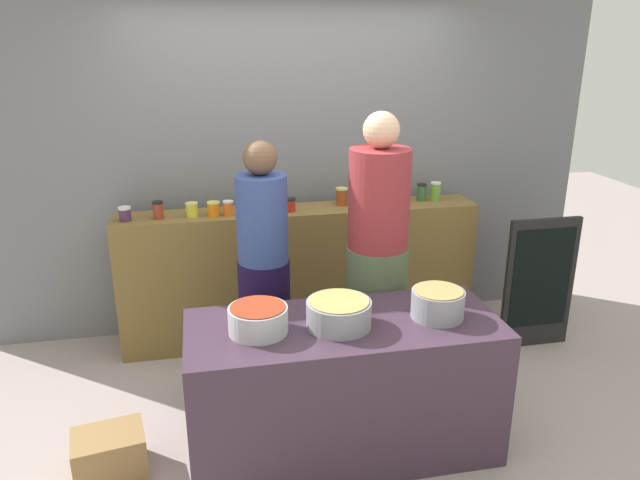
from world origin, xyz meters
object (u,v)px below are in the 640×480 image
Objects in this scene: preserve_jar_1 at (158,210)px; preserve_jar_2 at (192,210)px; cooking_pot_center at (339,314)px; cook_with_tongs at (264,281)px; preserve_jar_11 at (422,192)px; preserve_jar_10 at (396,195)px; preserve_jar_8 at (342,196)px; preserve_jar_3 at (214,209)px; chalkboard_sign at (539,283)px; bread_crate at (110,454)px; cooking_pot_left at (258,320)px; preserve_jar_5 at (252,202)px; cooking_pot_right at (438,304)px; preserve_jar_9 at (364,197)px; preserve_jar_7 at (290,205)px; preserve_jar_12 at (435,191)px; cook_in_cap at (377,272)px; preserve_jar_6 at (275,203)px; preserve_jar_0 at (125,214)px; preserve_jar_4 at (228,208)px.

preserve_jar_1 is 0.23m from preserve_jar_2.
cooking_pot_center is 0.83m from cook_with_tongs.
preserve_jar_10 is at bearing -170.68° from preserve_jar_11.
preserve_jar_11 is at bearing 0.24° from preserve_jar_8.
preserve_jar_3 is 0.10× the size of chalkboard_sign.
bread_crate is (-2.04, -1.37, -0.99)m from preserve_jar_10.
cooking_pot_left is (-1.43, -1.46, -0.24)m from preserve_jar_11.
preserve_jar_10 is at bearing 49.53° from cooking_pot_left.
preserve_jar_8 is 1.01× the size of preserve_jar_11.
preserve_jar_5 is 0.07× the size of cook_with_tongs.
preserve_jar_2 is 1.59m from cooking_pot_center.
preserve_jar_3 is at bearing 129.76° from cooking_pot_right.
bread_crate is at bearing -164.27° from chalkboard_sign.
cooking_pot_right is (-0.23, -1.44, -0.23)m from preserve_jar_10.
preserve_jar_9 is 1.11m from cook_with_tongs.
preserve_jar_1 is 0.41× the size of cooking_pot_left.
preserve_jar_7 is 0.69× the size of preserve_jar_12.
cooking_pot_left is at bearing -134.53° from preserve_jar_11.
preserve_jar_7 is 0.93m from cook_in_cap.
preserve_jar_10 is (1.38, 0.06, 0.02)m from preserve_jar_3.
preserve_jar_11 is at bearing 168.92° from preserve_jar_12.
preserve_jar_6 is at bearing 116.03° from cooking_pot_right.
preserve_jar_5 is at bearing 85.39° from cooking_pot_left.
preserve_jar_12 reaches higher than preserve_jar_6.
cooking_pot_left is (-1.21, -1.42, -0.24)m from preserve_jar_10.
preserve_jar_0 is at bearing -172.78° from preserve_jar_5.
preserve_jar_0 is 0.22m from preserve_jar_1.
preserve_jar_12 reaches higher than preserve_jar_0.
preserve_jar_11 reaches higher than cooking_pot_right.
preserve_jar_3 is 0.31m from preserve_jar_5.
cooking_pot_center reaches higher than bread_crate.
chalkboard_sign is (2.96, -0.46, -0.58)m from preserve_jar_0.
preserve_jar_0 is 1.13m from cook_with_tongs.
chalkboard_sign reaches higher than cooking_pot_right.
preserve_jar_4 is 1.07× the size of preserve_jar_7.
preserve_jar_6 reaches higher than preserve_jar_0.
preserve_jar_12 is (0.10, -0.02, 0.01)m from preserve_jar_11.
cooking_pot_left is 0.98m from cooking_pot_right.
preserve_jar_9 is (0.83, -0.08, 0.02)m from preserve_jar_5.
preserve_jar_3 is at bearing -172.46° from preserve_jar_6.
preserve_jar_3 reaches higher than chalkboard_sign.
cooking_pot_right is (0.98, -0.02, 0.01)m from cooking_pot_left.
cooking_pot_left is 0.19× the size of cook_with_tongs.
preserve_jar_5 is at bearing 157.58° from preserve_jar_7.
preserve_jar_1 is 0.08× the size of cook_with_tongs.
preserve_jar_2 is 0.70× the size of preserve_jar_9.
bread_crate is at bearing -146.01° from preserve_jar_10.
cooking_pot_center is 2.02m from chalkboard_sign.
cook_with_tongs is (0.28, -0.61, -0.33)m from preserve_jar_3.
cooking_pot_right is (1.15, -1.38, -0.22)m from preserve_jar_3.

